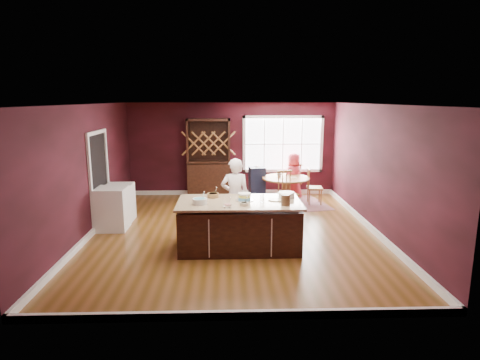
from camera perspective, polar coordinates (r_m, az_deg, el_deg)
name	(u,v)px	position (r m, az deg, el deg)	size (l,w,h in m)	color
room_shell	(234,170)	(8.33, -0.90, 1.41)	(7.00, 7.00, 7.00)	brown
window	(283,144)	(11.86, 6.12, 5.11)	(2.36, 0.10, 1.66)	white
doorway	(100,181)	(9.42, -19.33, -0.07)	(0.08, 1.26, 2.13)	white
kitchen_island	(239,226)	(7.66, -0.09, -6.53)	(2.31, 1.21, 0.92)	black
dining_table	(286,185)	(10.78, 6.53, -0.75)	(1.27, 1.27, 0.75)	brown
baker	(235,197)	(8.33, -0.71, -2.39)	(0.59, 0.39, 1.62)	white
layer_cake	(244,197)	(7.59, 0.64, -2.39)	(0.34, 0.34, 0.14)	white
bowl_blue	(200,201)	(7.36, -5.73, -3.02)	(0.27, 0.27, 0.10)	white
bowl_yellow	(213,195)	(7.82, -3.85, -2.19)	(0.22, 0.22, 0.08)	olive
bowl_pink	(227,206)	(7.11, -1.80, -3.69)	(0.15, 0.15, 0.06)	white
bowl_olive	(244,204)	(7.23, 0.58, -3.43)	(0.15, 0.15, 0.06)	#ECE8C9
drinking_glass	(262,198)	(7.43, 3.15, -2.64)	(0.08, 0.08, 0.15)	silver
dinner_plate	(275,200)	(7.63, 5.00, -2.81)	(0.26, 0.26, 0.02)	beige
white_tub	(286,195)	(7.85, 6.61, -2.10)	(0.31, 0.31, 0.11)	white
stoneware_crock	(286,200)	(7.28, 6.50, -2.82)	(0.17, 0.17, 0.20)	#4A2C1A
rug	(285,204)	(10.90, 6.46, -3.47)	(2.14, 1.65, 0.01)	brown
chair_east	(315,186)	(10.98, 10.59, -0.87)	(0.41, 0.39, 0.98)	brown
chair_south	(288,192)	(10.00, 6.81, -1.74)	(0.45, 0.43, 1.07)	brown
chair_north	(293,180)	(11.55, 7.50, -0.06)	(0.43, 0.41, 1.03)	brown
seated_woman	(294,177)	(11.30, 7.64, 0.48)	(0.65, 0.42, 1.33)	#CF3243
high_chair	(257,184)	(11.03, 2.43, -0.54)	(0.41, 0.41, 1.02)	black
toddler	(257,173)	(10.98, 2.42, 1.01)	(0.18, 0.14, 0.26)	#8CA5BF
table_plate	(294,178)	(10.70, 7.67, 0.35)	(0.19, 0.19, 0.01)	beige
table_cup	(279,175)	(10.83, 5.60, 0.77)	(0.13, 0.13, 0.10)	white
hutch	(209,158)	(11.56, -4.45, 3.10)	(1.23, 0.51, 2.25)	black
washer	(112,209)	(9.15, -17.71, -3.90)	(0.64, 0.62, 0.93)	silver
dryer	(120,202)	(9.76, -16.69, -3.08)	(0.60, 0.58, 0.87)	silver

